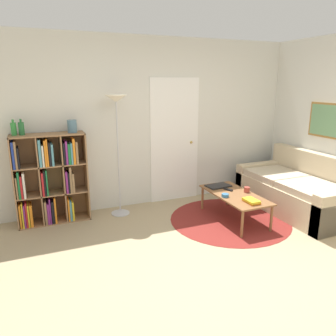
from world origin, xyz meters
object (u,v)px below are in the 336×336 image
at_px(vase_on_shelf, 72,126).
at_px(bookshelf, 49,180).
at_px(cup, 247,190).
at_px(bottle_middle, 21,128).
at_px(floor_lamp, 117,115).
at_px(bottle_left, 14,129).
at_px(bowl, 225,195).
at_px(laptop, 218,186).
at_px(coffee_table, 235,196).
at_px(couch, 299,191).

bearing_deg(vase_on_shelf, bookshelf, -179.91).
distance_m(cup, bottle_middle, 3.20).
height_order(floor_lamp, bottle_middle, floor_lamp).
distance_m(bottle_left, bottle_middle, 0.09).
bearing_deg(bottle_left, bowl, -21.53).
relative_size(bookshelf, cup, 15.35).
xyz_separation_m(bookshelf, cup, (2.63, -0.94, -0.20)).
bearing_deg(bookshelf, laptop, -13.15).
xyz_separation_m(coffee_table, laptop, (-0.04, 0.39, 0.04)).
distance_m(bowl, vase_on_shelf, 2.31).
xyz_separation_m(bowl, bottle_middle, (-2.51, 1.02, 0.93)).
bearing_deg(bowl, bookshelf, 155.91).
bearing_deg(laptop, cup, -58.06).
bearing_deg(cup, bowl, -172.52).
distance_m(laptop, bowl, 0.47).
bearing_deg(cup, laptop, 121.94).
distance_m(bowl, bottle_left, 2.95).
relative_size(bookshelf, couch, 0.68).
bearing_deg(bottle_left, couch, -14.56).
xyz_separation_m(couch, bottle_middle, (-3.84, 1.02, 1.05)).
height_order(couch, bowl, couch).
height_order(bookshelf, bottle_middle, bottle_middle).
height_order(couch, vase_on_shelf, vase_on_shelf).
bearing_deg(couch, vase_on_shelf, 162.76).
height_order(laptop, vase_on_shelf, vase_on_shelf).
distance_m(laptop, vase_on_shelf, 2.30).
bearing_deg(floor_lamp, bookshelf, 173.87).
bearing_deg(floor_lamp, coffee_table, -29.93).
relative_size(coffee_table, bowl, 11.21).
bearing_deg(bottle_left, coffee_table, -19.20).
relative_size(bookshelf, laptop, 3.30).
distance_m(floor_lamp, vase_on_shelf, 0.63).
bearing_deg(bookshelf, coffee_table, -21.29).
xyz_separation_m(coffee_table, vase_on_shelf, (-2.06, 0.94, 0.99)).
xyz_separation_m(bowl, bottle_left, (-2.60, 1.03, 0.93)).
relative_size(couch, bottle_middle, 8.69).
relative_size(floor_lamp, bottle_middle, 8.34).
bearing_deg(bottle_middle, couch, -14.86).
bearing_deg(coffee_table, bottle_middle, 160.24).
xyz_separation_m(bookshelf, floor_lamp, (0.96, -0.10, 0.86)).
relative_size(couch, cup, 22.41).
relative_size(coffee_table, bottle_left, 5.45).
height_order(laptop, bowl, bowl).
bearing_deg(coffee_table, couch, -2.47).
height_order(floor_lamp, bowl, floor_lamp).
height_order(coffee_table, vase_on_shelf, vase_on_shelf).
distance_m(bookshelf, vase_on_shelf, 0.81).
height_order(bowl, vase_on_shelf, vase_on_shelf).
xyz_separation_m(floor_lamp, cup, (1.66, -0.84, -1.05)).
relative_size(couch, coffee_table, 1.62).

